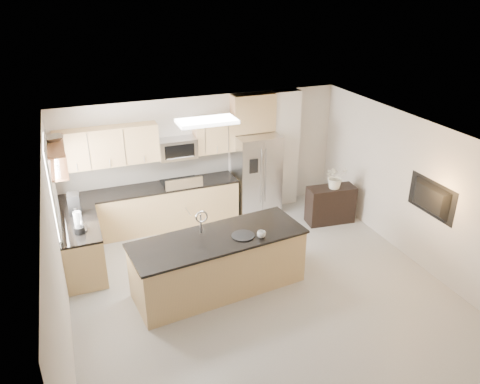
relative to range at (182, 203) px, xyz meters
name	(u,v)px	position (x,y,z in m)	size (l,w,h in m)	color
floor	(264,295)	(0.60, -2.92, -0.47)	(6.50, 6.50, 0.00)	#A6A49E
ceiling	(268,145)	(0.60, -2.92, 2.13)	(6.00, 6.50, 0.02)	white
wall_back	(203,157)	(0.60, 0.33, 0.83)	(6.00, 0.02, 2.60)	beige
wall_front	(406,381)	(0.60, -6.17, 0.83)	(6.00, 0.02, 2.60)	beige
wall_left	(58,265)	(-2.40, -2.92, 0.83)	(0.02, 6.50, 2.60)	beige
wall_right	(423,196)	(3.60, -2.92, 0.83)	(0.02, 6.50, 2.60)	beige
back_counter	(152,207)	(-0.63, 0.01, 0.00)	(3.55, 0.66, 1.44)	tan
left_counter	(82,247)	(-2.07, -1.07, -0.01)	(0.66, 1.50, 0.92)	tan
range	(182,203)	(0.00, 0.00, 0.00)	(0.76, 0.64, 1.14)	black
upper_cabinets	(141,143)	(-0.70, 0.16, 1.35)	(3.50, 0.33, 0.75)	tan
microwave	(177,148)	(0.00, 0.12, 1.16)	(0.76, 0.40, 0.40)	#B0B0B2
refrigerator	(256,174)	(1.66, -0.05, 0.42)	(0.92, 0.78, 1.78)	#B0B0B2
partition_column	(284,149)	(2.42, 0.18, 0.83)	(0.60, 0.30, 2.60)	silver
window	(53,187)	(-2.38, -1.07, 1.18)	(0.04, 1.15, 1.65)	white
shelf_lower	(58,167)	(-2.25, -0.97, 1.48)	(0.30, 1.20, 0.04)	#925F3A
shelf_upper	(54,146)	(-2.25, -0.97, 1.85)	(0.30, 1.20, 0.04)	#925F3A
ceiling_fixture	(207,121)	(0.20, -1.32, 2.09)	(1.00, 0.50, 0.06)	white
island	(219,263)	(-0.02, -2.46, 0.02)	(2.93, 1.33, 1.40)	tan
credenza	(330,205)	(2.94, -1.07, -0.07)	(0.99, 0.42, 0.80)	black
cup	(261,234)	(0.62, -2.72, 0.56)	(0.14, 0.14, 0.11)	silver
platter	(243,236)	(0.36, -2.58, 0.52)	(0.37, 0.37, 0.02)	black
blender	(79,224)	(-2.08, -1.41, 0.62)	(0.17, 0.17, 0.39)	black
kettle	(82,224)	(-2.02, -1.30, 0.55)	(0.18, 0.18, 0.22)	#B0B0B2
coffee_maker	(74,204)	(-2.09, -0.66, 0.63)	(0.22, 0.26, 0.39)	black
bowl	(53,138)	(-2.25, -0.76, 1.91)	(0.41, 0.41, 0.10)	#B0B0B2
flower_vase	(336,171)	(2.99, -1.11, 0.70)	(0.68, 0.59, 0.76)	white
television	(428,199)	(3.51, -3.12, 0.88)	(1.08, 0.14, 0.62)	black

